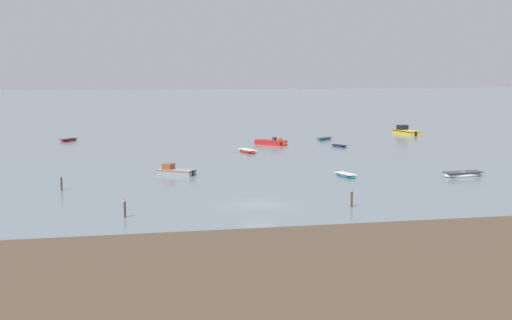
% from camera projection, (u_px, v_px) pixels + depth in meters
% --- Properties ---
extents(ground_plane, '(800.00, 800.00, 0.00)m').
position_uv_depth(ground_plane, '(259.00, 204.00, 57.63)').
color(ground_plane, slate).
extents(mudflat_shore, '(396.53, 24.99, 0.22)m').
position_uv_depth(mudflat_shore, '(442.00, 274.00, 37.38)').
color(mudflat_shore, '#4C3D2D').
rests_on(mudflat_shore, ground).
extents(rowboat_moored_0, '(1.87, 3.44, 0.52)m').
position_uv_depth(rowboat_moored_0, '(346.00, 175.00, 72.95)').
color(rowboat_moored_0, '#197084').
rests_on(rowboat_moored_0, ground).
extents(motorboat_moored_0, '(4.87, 3.97, 1.80)m').
position_uv_depth(motorboat_moored_0, '(170.00, 172.00, 74.49)').
color(motorboat_moored_0, gray).
rests_on(motorboat_moored_0, ground).
extents(motorboat_moored_1, '(3.42, 6.86, 2.49)m').
position_uv_depth(motorboat_moored_1, '(403.00, 132.00, 122.98)').
color(motorboat_moored_1, gold).
rests_on(motorboat_moored_1, ground).
extents(rowboat_moored_2, '(2.13, 3.02, 0.45)m').
position_uv_depth(rowboat_moored_2, '(339.00, 146.00, 102.01)').
color(rowboat_moored_2, navy).
rests_on(rowboat_moored_2, ground).
extents(rowboat_moored_3, '(4.80, 2.15, 0.73)m').
position_uv_depth(rowboat_moored_3, '(463.00, 175.00, 73.05)').
color(rowboat_moored_3, white).
rests_on(rowboat_moored_3, ground).
extents(motorboat_moored_2, '(5.27, 5.47, 1.94)m').
position_uv_depth(motorboat_moored_2, '(275.00, 143.00, 104.79)').
color(motorboat_moored_2, red).
rests_on(motorboat_moored_2, ground).
extents(rowboat_moored_4, '(3.55, 3.28, 0.57)m').
position_uv_depth(rowboat_moored_4, '(324.00, 139.00, 112.74)').
color(rowboat_moored_4, '#197084').
rests_on(rowboat_moored_4, ground).
extents(rowboat_moored_5, '(3.11, 3.74, 0.58)m').
position_uv_depth(rowboat_moored_5, '(69.00, 140.00, 110.47)').
color(rowboat_moored_5, red).
rests_on(rowboat_moored_5, ground).
extents(rowboat_moored_6, '(2.43, 4.18, 0.63)m').
position_uv_depth(rowboat_moored_6, '(248.00, 151.00, 94.95)').
color(rowboat_moored_6, red).
rests_on(rowboat_moored_6, ground).
extents(mooring_post_near, '(0.22, 0.22, 1.55)m').
position_uv_depth(mooring_post_near, '(61.00, 184.00, 64.20)').
color(mooring_post_near, '#3D3323').
rests_on(mooring_post_near, ground).
extents(mooring_post_left, '(0.22, 0.22, 1.52)m').
position_uv_depth(mooring_post_left, '(125.00, 209.00, 52.30)').
color(mooring_post_left, '#4B3323').
rests_on(mooring_post_left, ground).
extents(mooring_post_right, '(0.22, 0.22, 1.60)m').
position_uv_depth(mooring_post_right, '(352.00, 199.00, 56.35)').
color(mooring_post_right, '#4D3323').
rests_on(mooring_post_right, ground).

